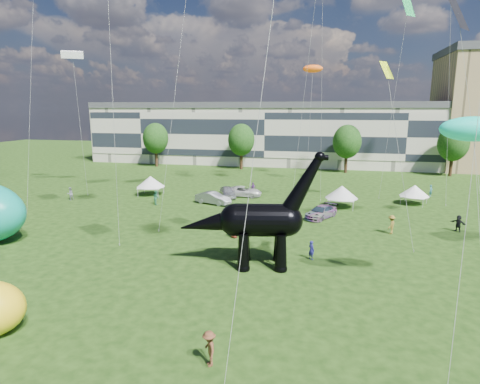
# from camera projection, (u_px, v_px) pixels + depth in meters

# --- Properties ---
(ground) EXTENTS (220.00, 220.00, 0.00)m
(ground) POSITION_uv_depth(u_px,v_px,m) (245.00, 293.00, 26.15)
(ground) COLOR #16330C
(ground) RESTS_ON ground
(terrace_row) EXTENTS (78.00, 11.00, 12.00)m
(terrace_row) POSITION_uv_depth(u_px,v_px,m) (269.00, 136.00, 85.85)
(terrace_row) COLOR beige
(terrace_row) RESTS_ON ground
(tree_far_left) EXTENTS (5.20, 5.20, 9.44)m
(tree_far_left) POSITION_uv_depth(u_px,v_px,m) (155.00, 136.00, 81.92)
(tree_far_left) COLOR #382314
(tree_far_left) RESTS_ON ground
(tree_mid_left) EXTENTS (5.20, 5.20, 9.44)m
(tree_mid_left) POSITION_uv_depth(u_px,v_px,m) (241.00, 137.00, 78.05)
(tree_mid_left) COLOR #382314
(tree_mid_left) RESTS_ON ground
(tree_mid_right) EXTENTS (5.20, 5.20, 9.44)m
(tree_mid_right) POSITION_uv_depth(u_px,v_px,m) (347.00, 139.00, 73.76)
(tree_mid_right) COLOR #382314
(tree_mid_right) RESTS_ON ground
(tree_far_right) EXTENTS (5.20, 5.20, 9.44)m
(tree_far_right) POSITION_uv_depth(u_px,v_px,m) (454.00, 141.00, 69.89)
(tree_far_right) COLOR #382314
(tree_far_right) RESTS_ON ground
(dinosaur_sculpture) EXTENTS (11.18, 3.85, 9.10)m
(dinosaur_sculpture) POSITION_uv_depth(u_px,v_px,m) (256.00, 222.00, 30.09)
(dinosaur_sculpture) COLOR black
(dinosaur_sculpture) RESTS_ON ground
(car_silver) EXTENTS (3.40, 4.68, 1.48)m
(car_silver) POSITION_uv_depth(u_px,v_px,m) (228.00, 192.00, 54.11)
(car_silver) COLOR #ABABB0
(car_silver) RESTS_ON ground
(car_grey) EXTENTS (4.83, 2.90, 1.50)m
(car_grey) POSITION_uv_depth(u_px,v_px,m) (213.00, 198.00, 50.33)
(car_grey) COLOR gray
(car_grey) RESTS_ON ground
(car_white) EXTENTS (5.03, 2.33, 1.40)m
(car_white) POSITION_uv_depth(u_px,v_px,m) (243.00, 191.00, 54.65)
(car_white) COLOR silver
(car_white) RESTS_ON ground
(car_dark) EXTENTS (3.93, 5.04, 1.36)m
(car_dark) POSITION_uv_depth(u_px,v_px,m) (321.00, 212.00, 43.84)
(car_dark) COLOR #595960
(car_dark) RESTS_ON ground
(gazebo_near) EXTENTS (4.13, 4.13, 2.69)m
(gazebo_near) POSITION_uv_depth(u_px,v_px,m) (342.00, 192.00, 48.35)
(gazebo_near) COLOR silver
(gazebo_near) RESTS_ON ground
(gazebo_far) EXTENTS (4.55, 4.55, 2.45)m
(gazebo_far) POSITION_uv_depth(u_px,v_px,m) (415.00, 191.00, 50.01)
(gazebo_far) COLOR white
(gazebo_far) RESTS_ON ground
(gazebo_left) EXTENTS (4.30, 4.30, 2.66)m
(gazebo_left) POSITION_uv_depth(u_px,v_px,m) (151.00, 182.00, 55.32)
(gazebo_left) COLOR silver
(gazebo_left) RESTS_ON ground
(visitors) EXTENTS (47.51, 42.94, 1.84)m
(visitors) POSITION_uv_depth(u_px,v_px,m) (273.00, 219.00, 40.51)
(visitors) COLOR #307852
(visitors) RESTS_ON ground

